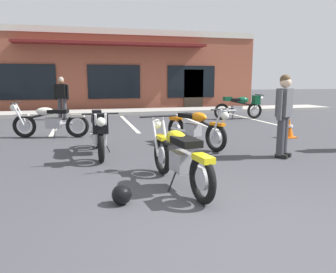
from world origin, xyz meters
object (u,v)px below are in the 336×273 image
at_px(motorcycle_cream_vintage, 195,127).
at_px(person_in_shorts_foreground, 284,111).
at_px(motorcycle_foreground_classic, 179,156).
at_px(motorcycle_orange_scrambler, 241,106).
at_px(helmet_on_pavement, 122,194).
at_px(traffic_cone, 289,128).
at_px(motorcycle_blue_standard, 50,121).
at_px(motorcycle_green_cafe_racer, 99,131).
at_px(person_in_black_shirt, 62,96).

relative_size(motorcycle_cream_vintage, person_in_shorts_foreground, 1.20).
xyz_separation_m(motorcycle_foreground_classic, motorcycle_orange_scrambler, (4.78, 7.50, 0.07)).
distance_m(person_in_shorts_foreground, helmet_on_pavement, 3.99).
distance_m(motorcycle_foreground_classic, motorcycle_orange_scrambler, 8.90).
xyz_separation_m(helmet_on_pavement, traffic_cone, (4.99, 3.77, 0.13)).
distance_m(motorcycle_blue_standard, motorcycle_green_cafe_racer, 2.82).
bearing_deg(motorcycle_cream_vintage, person_in_shorts_foreground, -46.38).
bearing_deg(motorcycle_orange_scrambler, motorcycle_cream_vintage, -126.89).
xyz_separation_m(motorcycle_blue_standard, person_in_shorts_foreground, (4.82, -3.61, 0.49)).
relative_size(motorcycle_green_cafe_racer, helmet_on_pavement, 8.10).
xyz_separation_m(person_in_black_shirt, person_in_shorts_foreground, (4.73, -7.77, 0.00)).
xyz_separation_m(motorcycle_cream_vintage, person_in_shorts_foreground, (1.38, -1.44, 0.49)).
bearing_deg(motorcycle_foreground_classic, person_in_black_shirt, 103.47).
bearing_deg(person_in_black_shirt, helmet_on_pavement, -82.52).
relative_size(motorcycle_blue_standard, helmet_on_pavement, 8.00).
bearing_deg(person_in_black_shirt, motorcycle_cream_vintage, -62.09).
height_order(person_in_shorts_foreground, traffic_cone, person_in_shorts_foreground).
distance_m(motorcycle_blue_standard, motorcycle_cream_vintage, 4.07).
xyz_separation_m(motorcycle_orange_scrambler, helmet_on_pavement, (-5.69, -8.02, -0.40)).
xyz_separation_m(motorcycle_orange_scrambler, traffic_cone, (-0.70, -4.25, -0.27)).
relative_size(motorcycle_orange_scrambler, person_in_shorts_foreground, 1.26).
distance_m(motorcycle_cream_vintage, person_in_shorts_foreground, 2.05).
height_order(motorcycle_blue_standard, traffic_cone, motorcycle_blue_standard).
bearing_deg(motorcycle_cream_vintage, traffic_cone, 10.52).
xyz_separation_m(motorcycle_foreground_classic, helmet_on_pavement, (-0.91, -0.52, -0.33)).
height_order(motorcycle_foreground_classic, motorcycle_orange_scrambler, same).
height_order(motorcycle_foreground_classic, helmet_on_pavement, motorcycle_foreground_classic).
distance_m(motorcycle_cream_vintage, traffic_cone, 2.95).
distance_m(motorcycle_green_cafe_racer, motorcycle_orange_scrambler, 7.81).
relative_size(motorcycle_blue_standard, motorcycle_orange_scrambler, 0.99).
height_order(motorcycle_green_cafe_racer, traffic_cone, motorcycle_green_cafe_racer).
relative_size(motorcycle_cream_vintage, traffic_cone, 3.79).
height_order(motorcycle_blue_standard, helmet_on_pavement, motorcycle_blue_standard).
bearing_deg(motorcycle_blue_standard, motorcycle_green_cafe_racer, -64.98).
xyz_separation_m(motorcycle_cream_vintage, person_in_black_shirt, (-3.35, 6.33, 0.49)).
distance_m(person_in_black_shirt, person_in_shorts_foreground, 9.10).
relative_size(person_in_black_shirt, helmet_on_pavement, 6.44).
bearing_deg(motorcycle_orange_scrambler, motorcycle_foreground_classic, -122.51).
distance_m(motorcycle_foreground_classic, person_in_black_shirt, 9.31).
xyz_separation_m(motorcycle_blue_standard, motorcycle_cream_vintage, (3.44, -2.17, 0.00)).
relative_size(motorcycle_blue_standard, person_in_black_shirt, 1.24).
bearing_deg(motorcycle_blue_standard, helmet_on_pavement, -76.03).
bearing_deg(motorcycle_blue_standard, motorcycle_orange_scrambler, 20.44).
relative_size(motorcycle_orange_scrambler, helmet_on_pavement, 8.10).
bearing_deg(traffic_cone, motorcycle_green_cafe_racer, -169.80).
bearing_deg(motorcycle_orange_scrambler, motorcycle_blue_standard, -159.56).
height_order(motorcycle_orange_scrambler, traffic_cone, motorcycle_orange_scrambler).
bearing_deg(person_in_black_shirt, motorcycle_green_cafe_racer, -80.65).
relative_size(motorcycle_blue_standard, motorcycle_green_cafe_racer, 0.99).
relative_size(motorcycle_cream_vintage, person_in_black_shirt, 1.20).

